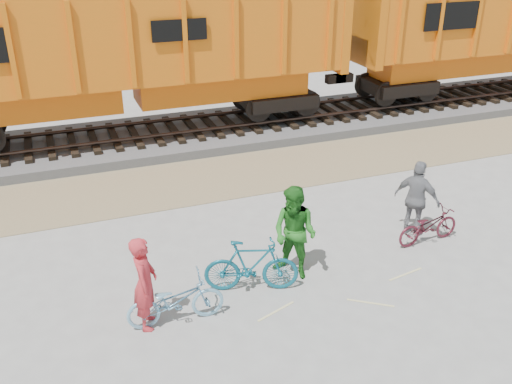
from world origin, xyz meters
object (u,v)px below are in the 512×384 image
at_px(bicycle_teal, 251,266).
at_px(person_solo, 145,283).
at_px(hopper_car_center, 124,53).
at_px(person_woman, 417,199).
at_px(person_man, 295,233).
at_px(bicycle_blue, 175,301).
at_px(bicycle_maroon, 428,226).

height_order(bicycle_teal, person_solo, person_solo).
xyz_separation_m(hopper_car_center, person_woman, (5.13, -8.23, -2.09)).
bearing_deg(bicycle_teal, person_woman, -61.81).
distance_m(person_solo, person_man, 3.18).
xyz_separation_m(bicycle_blue, bicycle_maroon, (6.02, 0.80, -0.05)).
height_order(hopper_car_center, person_woman, hopper_car_center).
bearing_deg(person_man, bicycle_maroon, 55.87).
distance_m(bicycle_maroon, person_woman, 0.65).
distance_m(bicycle_blue, bicycle_teal, 1.69).
relative_size(bicycle_blue, bicycle_maroon, 1.12).
bearing_deg(bicycle_maroon, hopper_car_center, 27.21).
xyz_separation_m(hopper_car_center, bicycle_blue, (-0.79, -9.43, -2.54)).
height_order(bicycle_blue, bicycle_teal, bicycle_teal).
xyz_separation_m(hopper_car_center, bicycle_maroon, (5.23, -8.63, -2.59)).
bearing_deg(hopper_car_center, person_solo, -97.86).
height_order(bicycle_teal, person_woman, person_woman).
relative_size(person_solo, person_woman, 0.98).
height_order(bicycle_maroon, person_man, person_man).
relative_size(person_man, person_woman, 1.07).
bearing_deg(bicycle_teal, hopper_car_center, 23.71).
bearing_deg(bicycle_teal, bicycle_blue, 124.03).
bearing_deg(person_woman, person_solo, 67.93).
bearing_deg(bicycle_blue, person_man, -73.98).
xyz_separation_m(person_man, person_woman, (3.29, 0.54, -0.07)).
xyz_separation_m(bicycle_teal, bicycle_maroon, (4.39, 0.34, -0.14)).
relative_size(person_solo, person_man, 0.91).
bearing_deg(bicycle_maroon, person_woman, 10.03).
xyz_separation_m(bicycle_blue, person_solo, (-0.50, 0.10, 0.44)).
distance_m(hopper_car_center, person_solo, 9.65).
relative_size(hopper_car_center, bicycle_teal, 7.53).
bearing_deg(bicycle_blue, hopper_car_center, -2.79).
bearing_deg(hopper_car_center, person_woman, -58.07).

